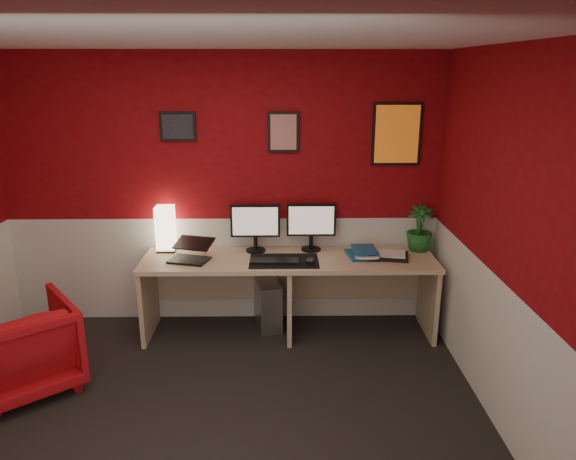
% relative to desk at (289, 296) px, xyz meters
% --- Properties ---
extents(ground, '(4.00, 3.50, 0.01)m').
position_rel_desk_xyz_m(ground, '(-0.61, -1.41, -0.36)').
color(ground, black).
rests_on(ground, ground).
extents(ceiling, '(4.00, 3.50, 0.01)m').
position_rel_desk_xyz_m(ceiling, '(-0.61, -1.41, 2.13)').
color(ceiling, white).
rests_on(ceiling, ground).
extents(wall_back, '(4.00, 0.01, 2.50)m').
position_rel_desk_xyz_m(wall_back, '(-0.61, 0.34, 0.89)').
color(wall_back, maroon).
rests_on(wall_back, ground).
extents(wall_front, '(4.00, 0.01, 2.50)m').
position_rel_desk_xyz_m(wall_front, '(-0.61, -3.16, 0.89)').
color(wall_front, maroon).
rests_on(wall_front, ground).
extents(wall_right, '(0.01, 3.50, 2.50)m').
position_rel_desk_xyz_m(wall_right, '(1.39, -1.41, 0.89)').
color(wall_right, maroon).
rests_on(wall_right, ground).
extents(wainscot_back, '(4.00, 0.01, 1.00)m').
position_rel_desk_xyz_m(wainscot_back, '(-0.61, 0.34, 0.14)').
color(wainscot_back, silver).
rests_on(wainscot_back, ground).
extents(wainscot_right, '(0.01, 3.50, 1.00)m').
position_rel_desk_xyz_m(wainscot_right, '(1.38, -1.41, 0.14)').
color(wainscot_right, silver).
rests_on(wainscot_right, ground).
extents(desk, '(2.60, 0.65, 0.73)m').
position_rel_desk_xyz_m(desk, '(0.00, 0.00, 0.00)').
color(desk, tan).
rests_on(desk, ground).
extents(shoji_lamp, '(0.16, 0.16, 0.40)m').
position_rel_desk_xyz_m(shoji_lamp, '(-1.12, 0.22, 0.56)').
color(shoji_lamp, '#FFE5B2').
rests_on(shoji_lamp, desk).
extents(laptop, '(0.38, 0.31, 0.22)m').
position_rel_desk_xyz_m(laptop, '(-0.87, -0.06, 0.47)').
color(laptop, black).
rests_on(laptop, desk).
extents(monitor_left, '(0.45, 0.06, 0.58)m').
position_rel_desk_xyz_m(monitor_left, '(-0.30, 0.19, 0.66)').
color(monitor_left, black).
rests_on(monitor_left, desk).
extents(monitor_right, '(0.45, 0.06, 0.58)m').
position_rel_desk_xyz_m(monitor_right, '(0.21, 0.22, 0.66)').
color(monitor_right, black).
rests_on(monitor_right, desk).
extents(desk_mat, '(0.60, 0.38, 0.01)m').
position_rel_desk_xyz_m(desk_mat, '(-0.04, -0.08, 0.37)').
color(desk_mat, black).
rests_on(desk_mat, desk).
extents(keyboard, '(0.42, 0.15, 0.02)m').
position_rel_desk_xyz_m(keyboard, '(-0.13, -0.11, 0.38)').
color(keyboard, black).
rests_on(keyboard, desk_mat).
extents(mouse, '(0.08, 0.11, 0.03)m').
position_rel_desk_xyz_m(mouse, '(0.18, -0.14, 0.39)').
color(mouse, black).
rests_on(mouse, desk_mat).
extents(book_bottom, '(0.25, 0.32, 0.03)m').
position_rel_desk_xyz_m(book_bottom, '(0.53, 0.02, 0.38)').
color(book_bottom, '#1C5184').
rests_on(book_bottom, desk).
extents(book_middle, '(0.24, 0.30, 0.02)m').
position_rel_desk_xyz_m(book_middle, '(0.59, 0.02, 0.40)').
color(book_middle, silver).
rests_on(book_middle, book_bottom).
extents(book_top, '(0.22, 0.29, 0.03)m').
position_rel_desk_xyz_m(book_top, '(0.57, 0.02, 0.43)').
color(book_top, '#1C5184').
rests_on(book_top, book_middle).
extents(zen_tray, '(0.40, 0.32, 0.03)m').
position_rel_desk_xyz_m(zen_tray, '(0.88, 0.01, 0.38)').
color(zen_tray, black).
rests_on(zen_tray, desk).
extents(potted_plant, '(0.28, 0.28, 0.42)m').
position_rel_desk_xyz_m(potted_plant, '(1.20, 0.20, 0.58)').
color(potted_plant, '#19591E').
rests_on(potted_plant, desk).
extents(pc_tower, '(0.29, 0.48, 0.45)m').
position_rel_desk_xyz_m(pc_tower, '(-0.20, 0.16, -0.14)').
color(pc_tower, '#99999E').
rests_on(pc_tower, ground).
extents(armchair, '(1.04, 1.05, 0.69)m').
position_rel_desk_xyz_m(armchair, '(-2.02, -0.87, -0.02)').
color(armchair, red).
rests_on(armchair, ground).
extents(art_left, '(0.32, 0.02, 0.26)m').
position_rel_desk_xyz_m(art_left, '(-0.98, 0.33, 1.49)').
color(art_left, black).
rests_on(art_left, wall_back).
extents(art_center, '(0.28, 0.02, 0.36)m').
position_rel_desk_xyz_m(art_center, '(-0.04, 0.33, 1.44)').
color(art_center, red).
rests_on(art_center, wall_back).
extents(art_right, '(0.44, 0.02, 0.56)m').
position_rel_desk_xyz_m(art_right, '(0.97, 0.33, 1.42)').
color(art_right, orange).
rests_on(art_right, wall_back).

